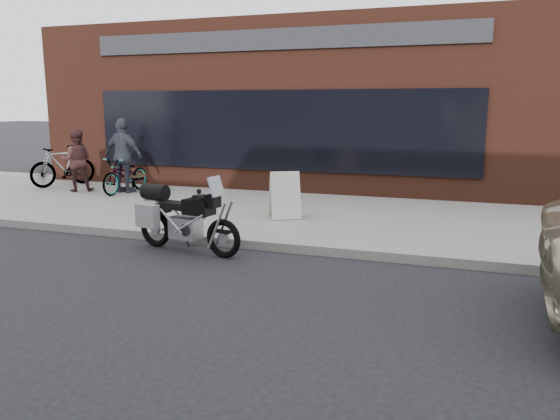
{
  "coord_description": "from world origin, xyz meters",
  "views": [
    {
      "loc": [
        2.66,
        -4.02,
        2.34
      ],
      "look_at": [
        0.15,
        3.25,
        0.85
      ],
      "focal_mm": 35.0,
      "sensor_mm": 36.0,
      "label": 1
    }
  ],
  "objects": [
    {
      "name": "motorcycle",
      "position": [
        -1.66,
        3.56,
        0.55
      ],
      "size": [
        1.99,
        0.71,
        1.27
      ],
      "rotation": [
        0.0,
        0.0,
        -0.19
      ],
      "color": "black",
      "rests_on": "ground"
    },
    {
      "name": "cafe_patron_right",
      "position": [
        -5.5,
        7.6,
        1.08
      ],
      "size": [
        1.12,
        0.54,
        1.86
      ],
      "primitive_type": "imported",
      "rotation": [
        0.0,
        0.0,
        3.06
      ],
      "color": "#383B48",
      "rests_on": "near_sidewalk"
    },
    {
      "name": "bicycle_front",
      "position": [
        -5.47,
        7.6,
        0.6
      ],
      "size": [
        0.69,
        1.73,
        0.89
      ],
      "primitive_type": "imported",
      "rotation": [
        0.0,
        0.0,
        -0.06
      ],
      "color": "gray",
      "rests_on": "near_sidewalk"
    },
    {
      "name": "sandwich_sign",
      "position": [
        -0.69,
        5.96,
        0.61
      ],
      "size": [
        0.75,
        0.74,
        0.91
      ],
      "rotation": [
        0.0,
        0.0,
        0.52
      ],
      "color": "silver",
      "rests_on": "near_sidewalk"
    },
    {
      "name": "cafe_table",
      "position": [
        -5.55,
        8.0,
        0.52
      ],
      "size": [
        0.71,
        0.71,
        0.4
      ],
      "color": "black",
      "rests_on": "near_sidewalk"
    },
    {
      "name": "ground",
      "position": [
        0.0,
        0.0,
        0.0
      ],
      "size": [
        120.0,
        120.0,
        0.0
      ],
      "primitive_type": "plane",
      "color": "black",
      "rests_on": "ground"
    },
    {
      "name": "near_sidewalk",
      "position": [
        0.0,
        7.0,
        0.07
      ],
      "size": [
        44.0,
        6.0,
        0.15
      ],
      "primitive_type": "cube",
      "color": "gray",
      "rests_on": "ground"
    },
    {
      "name": "storefront",
      "position": [
        -2.0,
        13.98,
        2.25
      ],
      "size": [
        14.0,
        10.07,
        4.5
      ],
      "color": "#5B2B1D",
      "rests_on": "ground"
    },
    {
      "name": "cafe_patron_left",
      "position": [
        -6.76,
        7.39,
        0.94
      ],
      "size": [
        0.97,
        0.91,
        1.58
      ],
      "primitive_type": "imported",
      "rotation": [
        0.0,
        0.0,
        3.69
      ],
      "color": "#472626",
      "rests_on": "near_sidewalk"
    },
    {
      "name": "bicycle_rear",
      "position": [
        -7.76,
        8.03,
        0.7
      ],
      "size": [
        1.21,
        1.89,
        1.1
      ],
      "primitive_type": "imported",
      "rotation": [
        0.0,
        0.0,
        -0.42
      ],
      "color": "gray",
      "rests_on": "near_sidewalk"
    }
  ]
}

